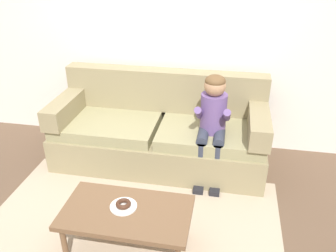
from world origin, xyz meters
TOP-DOWN VIEW (x-y plane):
  - ground at (0.00, 0.00)m, footprint 10.00×10.00m
  - wall_back at (0.00, 1.40)m, footprint 8.00×0.10m
  - area_rug at (0.00, -0.25)m, footprint 2.56×1.69m
  - couch at (0.02, 0.85)m, footprint 2.26×0.90m
  - coffee_table at (0.04, -0.48)m, footprint 0.99×0.56m
  - person_child at (0.60, 0.64)m, footprint 0.34×0.58m
  - plate at (0.01, -0.45)m, footprint 0.21×0.21m
  - donut at (0.01, -0.45)m, footprint 0.14×0.14m
  - toy_controller at (-0.38, -0.04)m, footprint 0.23×0.09m

SIDE VIEW (x-z plane):
  - ground at x=0.00m, z-range 0.00..0.00m
  - area_rug at x=0.00m, z-range 0.00..0.01m
  - toy_controller at x=-0.38m, z-range 0.00..0.05m
  - coffee_table at x=0.04m, z-range 0.15..0.54m
  - couch at x=0.02m, z-range -0.14..0.83m
  - plate at x=0.01m, z-range 0.38..0.40m
  - donut at x=0.01m, z-range 0.40..0.43m
  - person_child at x=0.60m, z-range 0.12..1.22m
  - wall_back at x=0.00m, z-range 0.00..2.80m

